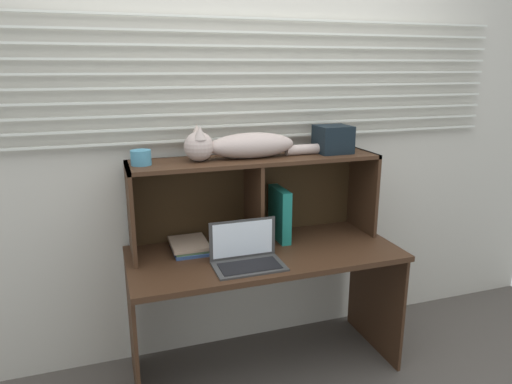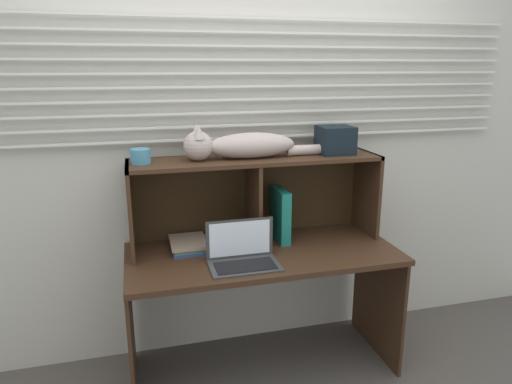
% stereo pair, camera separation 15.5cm
% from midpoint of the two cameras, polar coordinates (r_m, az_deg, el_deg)
% --- Properties ---
extents(back_panel_with_blinds, '(4.40, 0.08, 2.50)m').
position_cam_midpoint_polar(back_panel_with_blinds, '(2.70, -3.09, 6.09)').
color(back_panel_with_blinds, beige).
rests_on(back_panel_with_blinds, ground).
extents(desk, '(1.45, 0.64, 0.72)m').
position_cam_midpoint_polar(desk, '(2.57, -0.69, -10.15)').
color(desk, '#3B2516').
rests_on(desk, ground).
extents(hutch_shelf_unit, '(1.37, 0.32, 0.49)m').
position_cam_midpoint_polar(hutch_shelf_unit, '(2.58, -2.01, 1.08)').
color(hutch_shelf_unit, '#3B2516').
rests_on(hutch_shelf_unit, desk).
extents(cat, '(0.82, 0.16, 0.19)m').
position_cam_midpoint_polar(cat, '(2.47, -3.74, 5.75)').
color(cat, '#B4A19B').
rests_on(cat, hutch_shelf_unit).
extents(laptop, '(0.35, 0.22, 0.22)m').
position_cam_midpoint_polar(laptop, '(2.35, -3.08, -7.85)').
color(laptop, '#373737').
rests_on(laptop, desk).
extents(binder_upright, '(0.06, 0.23, 0.30)m').
position_cam_midpoint_polar(binder_upright, '(2.64, 1.25, -2.75)').
color(binder_upright, '#1A766B').
rests_on(binder_upright, desk).
extents(book_stack, '(0.21, 0.25, 0.05)m').
position_cam_midpoint_polar(book_stack, '(2.56, -9.87, -6.57)').
color(book_stack, navy).
rests_on(book_stack, desk).
extents(small_basket, '(0.10, 0.10, 0.08)m').
position_cam_midpoint_polar(small_basket, '(2.40, -15.81, 4.09)').
color(small_basket, teal).
rests_on(small_basket, hutch_shelf_unit).
extents(storage_box, '(0.19, 0.17, 0.15)m').
position_cam_midpoint_polar(storage_box, '(2.66, 7.81, 6.45)').
color(storage_box, black).
rests_on(storage_box, hutch_shelf_unit).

